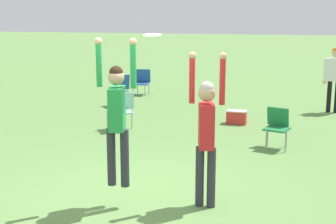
{
  "coord_description": "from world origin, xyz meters",
  "views": [
    {
      "loc": [
        2.28,
        -6.13,
        2.65
      ],
      "look_at": [
        0.44,
        0.1,
        1.3
      ],
      "focal_mm": 50.0,
      "sensor_mm": 36.0,
      "label": 1
    }
  ],
  "objects_px": {
    "camping_chair_0": "(142,80)",
    "cooler_box": "(237,117)",
    "frisbee": "(152,35)",
    "camping_chair_3": "(277,124)",
    "person_spectator_near": "(335,73)",
    "person_defending": "(206,127)",
    "person_jumping": "(117,110)",
    "camping_chair_4": "(121,108)",
    "camping_chair_1": "(120,88)"
  },
  "relations": [
    {
      "from": "camping_chair_0",
      "to": "camping_chair_3",
      "type": "bearing_deg",
      "value": 121.61
    },
    {
      "from": "person_defending",
      "to": "camping_chair_3",
      "type": "relative_size",
      "value": 2.65
    },
    {
      "from": "frisbee",
      "to": "camping_chair_4",
      "type": "xyz_separation_m",
      "value": [
        -2.09,
        3.92,
        -1.87
      ]
    },
    {
      "from": "person_jumping",
      "to": "cooler_box",
      "type": "xyz_separation_m",
      "value": [
        0.86,
        5.56,
        -1.22
      ]
    },
    {
      "from": "person_spectator_near",
      "to": "person_jumping",
      "type": "bearing_deg",
      "value": -93.42
    },
    {
      "from": "frisbee",
      "to": "person_jumping",
      "type": "bearing_deg",
      "value": -141.74
    },
    {
      "from": "person_jumping",
      "to": "cooler_box",
      "type": "bearing_deg",
      "value": -24.89
    },
    {
      "from": "camping_chair_0",
      "to": "camping_chair_4",
      "type": "xyz_separation_m",
      "value": [
        1.17,
        -4.78,
        0.03
      ]
    },
    {
      "from": "frisbee",
      "to": "camping_chair_0",
      "type": "height_order",
      "value": "frisbee"
    },
    {
      "from": "camping_chair_0",
      "to": "camping_chair_1",
      "type": "relative_size",
      "value": 0.94
    },
    {
      "from": "frisbee",
      "to": "person_spectator_near",
      "type": "relative_size",
      "value": 0.14
    },
    {
      "from": "frisbee",
      "to": "camping_chair_1",
      "type": "xyz_separation_m",
      "value": [
        -3.22,
        6.65,
        -1.85
      ]
    },
    {
      "from": "frisbee",
      "to": "camping_chair_4",
      "type": "height_order",
      "value": "frisbee"
    },
    {
      "from": "camping_chair_1",
      "to": "person_jumping",
      "type": "bearing_deg",
      "value": 72.84
    },
    {
      "from": "person_jumping",
      "to": "camping_chair_0",
      "type": "height_order",
      "value": "person_jumping"
    },
    {
      "from": "person_spectator_near",
      "to": "camping_chair_4",
      "type": "bearing_deg",
      "value": -125.61
    },
    {
      "from": "person_jumping",
      "to": "camping_chair_4",
      "type": "xyz_separation_m",
      "value": [
        -1.68,
        4.25,
        -0.88
      ]
    },
    {
      "from": "person_jumping",
      "to": "camping_chair_4",
      "type": "distance_m",
      "value": 4.65
    },
    {
      "from": "cooler_box",
      "to": "camping_chair_4",
      "type": "bearing_deg",
      "value": -152.49
    },
    {
      "from": "camping_chair_0",
      "to": "camping_chair_3",
      "type": "relative_size",
      "value": 1.04
    },
    {
      "from": "camping_chair_1",
      "to": "camping_chair_4",
      "type": "bearing_deg",
      "value": 73.41
    },
    {
      "from": "camping_chair_0",
      "to": "cooler_box",
      "type": "xyz_separation_m",
      "value": [
        3.71,
        -3.46,
        -0.31
      ]
    },
    {
      "from": "camping_chair_1",
      "to": "camping_chair_3",
      "type": "distance_m",
      "value": 5.8
    },
    {
      "from": "camping_chair_0",
      "to": "person_jumping",
      "type": "bearing_deg",
      "value": 97.41
    },
    {
      "from": "camping_chair_1",
      "to": "camping_chair_4",
      "type": "relative_size",
      "value": 1.06
    },
    {
      "from": "camping_chair_4",
      "to": "person_spectator_near",
      "type": "relative_size",
      "value": 0.47
    },
    {
      "from": "frisbee",
      "to": "person_spectator_near",
      "type": "bearing_deg",
      "value": 69.28
    },
    {
      "from": "person_defending",
      "to": "camping_chair_3",
      "type": "height_order",
      "value": "person_defending"
    },
    {
      "from": "camping_chair_0",
      "to": "cooler_box",
      "type": "bearing_deg",
      "value": 126.86
    },
    {
      "from": "frisbee",
      "to": "camping_chair_1",
      "type": "distance_m",
      "value": 7.62
    },
    {
      "from": "camping_chair_1",
      "to": "person_spectator_near",
      "type": "relative_size",
      "value": 0.5
    },
    {
      "from": "camping_chair_1",
      "to": "camping_chair_4",
      "type": "height_order",
      "value": "camping_chair_1"
    },
    {
      "from": "camping_chair_3",
      "to": "camping_chair_0",
      "type": "bearing_deg",
      "value": -32.14
    },
    {
      "from": "camping_chair_0",
      "to": "cooler_box",
      "type": "relative_size",
      "value": 1.75
    },
    {
      "from": "frisbee",
      "to": "cooler_box",
      "type": "bearing_deg",
      "value": 85.13
    },
    {
      "from": "camping_chair_1",
      "to": "person_defending",
      "type": "bearing_deg",
      "value": 81.84
    },
    {
      "from": "camping_chair_3",
      "to": "person_spectator_near",
      "type": "bearing_deg",
      "value": -91.07
    },
    {
      "from": "person_defending",
      "to": "camping_chair_4",
      "type": "height_order",
      "value": "person_defending"
    },
    {
      "from": "camping_chair_3",
      "to": "person_spectator_near",
      "type": "xyz_separation_m",
      "value": [
        1.25,
        4.04,
        0.61
      ]
    },
    {
      "from": "camping_chair_1",
      "to": "camping_chair_3",
      "type": "height_order",
      "value": "camping_chair_1"
    },
    {
      "from": "camping_chair_4",
      "to": "person_spectator_near",
      "type": "xyz_separation_m",
      "value": [
        4.87,
        3.44,
        0.59
      ]
    },
    {
      "from": "person_jumping",
      "to": "person_defending",
      "type": "relative_size",
      "value": 0.95
    },
    {
      "from": "camping_chair_0",
      "to": "camping_chair_4",
      "type": "distance_m",
      "value": 4.92
    },
    {
      "from": "person_defending",
      "to": "person_spectator_near",
      "type": "relative_size",
      "value": 1.2
    },
    {
      "from": "person_defending",
      "to": "frisbee",
      "type": "xyz_separation_m",
      "value": [
        -0.76,
        -0.02,
        1.23
      ]
    },
    {
      "from": "camping_chair_0",
      "to": "cooler_box",
      "type": "height_order",
      "value": "camping_chair_0"
    },
    {
      "from": "camping_chair_3",
      "to": "camping_chair_4",
      "type": "height_order",
      "value": "camping_chair_4"
    },
    {
      "from": "person_defending",
      "to": "camping_chair_3",
      "type": "bearing_deg",
      "value": 150.65
    },
    {
      "from": "camping_chair_0",
      "to": "camping_chair_1",
      "type": "xyz_separation_m",
      "value": [
        0.04,
        -2.05,
        0.05
      ]
    },
    {
      "from": "person_jumping",
      "to": "frisbee",
      "type": "bearing_deg",
      "value": -67.89
    }
  ]
}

